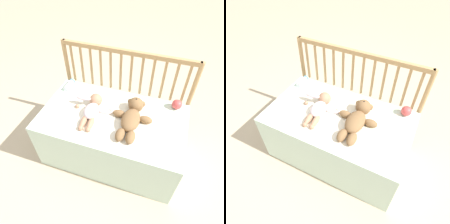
# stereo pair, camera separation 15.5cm
# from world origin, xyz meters

# --- Properties ---
(ground_plane) EXTENTS (12.00, 12.00, 0.00)m
(ground_plane) POSITION_xyz_m (0.00, 0.00, 0.00)
(ground_plane) COLOR #C6B293
(crib_mattress) EXTENTS (1.16, 0.66, 0.50)m
(crib_mattress) POSITION_xyz_m (0.00, 0.00, 0.25)
(crib_mattress) COLOR silver
(crib_mattress) RESTS_ON ground_plane
(crib_rail) EXTENTS (1.16, 0.04, 0.89)m
(crib_rail) POSITION_xyz_m (0.00, 0.36, 0.63)
(crib_rail) COLOR tan
(crib_rail) RESTS_ON ground_plane
(blanket) EXTENTS (0.83, 0.51, 0.01)m
(blanket) POSITION_xyz_m (0.00, -0.03, 0.50)
(blanket) COLOR silver
(blanket) RESTS_ON crib_mattress
(teddy_bear) EXTENTS (0.32, 0.43, 0.12)m
(teddy_bear) POSITION_xyz_m (0.16, 0.00, 0.54)
(teddy_bear) COLOR olive
(teddy_bear) RESTS_ON crib_mattress
(baby) EXTENTS (0.33, 0.37, 0.10)m
(baby) POSITION_xyz_m (-0.17, -0.01, 0.54)
(baby) COLOR white
(baby) RESTS_ON crib_mattress
(toy_ball) EXTENTS (0.08, 0.08, 0.08)m
(toy_ball) POSITION_xyz_m (0.47, 0.26, 0.54)
(toy_ball) COLOR #DB4C4C
(toy_ball) RESTS_ON crib_mattress
(baby_bottle) EXTENTS (0.05, 0.16, 0.05)m
(baby_bottle) POSITION_xyz_m (-0.50, 0.24, 0.52)
(baby_bottle) COLOR white
(baby_bottle) RESTS_ON crib_mattress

